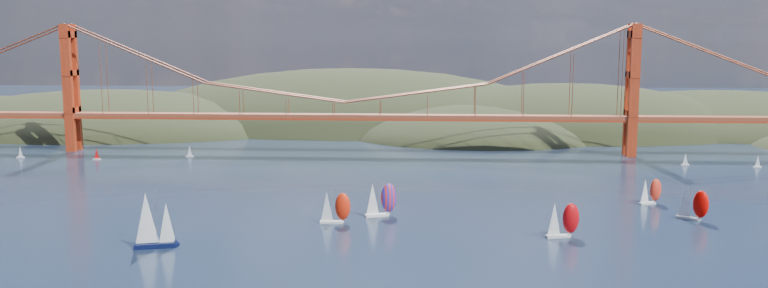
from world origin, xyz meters
TOP-DOWN VIEW (x-y plane):
  - headlands at (44.95, 278.29)m, footprint 725.00×225.00m
  - bridge at (-1.75, 180.00)m, footprint 552.00×12.00m
  - sloop_navy at (-29.67, 32.59)m, footprint 10.08×7.03m
  - racer_0 at (10.52, 58.43)m, footprint 8.30×3.45m
  - racer_1 at (69.15, 47.74)m, footprint 8.78×4.99m
  - racer_2 at (107.84, 68.09)m, footprint 8.32×7.21m
  - racer_3 at (102.03, 87.17)m, footprint 7.71×5.41m
  - racer_rwb at (22.31, 67.12)m, footprint 9.36×6.10m
  - distant_boat_1 at (-132.76, 158.63)m, footprint 3.00×2.00m
  - distant_boat_2 at (-99.29, 156.18)m, footprint 3.00×2.00m
  - distant_boat_3 at (-63.75, 165.52)m, footprint 3.00×2.00m
  - distant_boat_4 at (135.49, 156.70)m, footprint 3.00×2.00m
  - distant_boat_5 at (161.47, 153.30)m, footprint 3.00×2.00m

SIDE VIEW (x-z plane):
  - headlands at x=44.95m, z-range -60.46..35.54m
  - distant_boat_1 at x=-132.76m, z-range 0.06..4.76m
  - distant_boat_2 at x=-99.29m, z-range 0.06..4.76m
  - distant_boat_3 at x=-63.75m, z-range 0.06..4.76m
  - distant_boat_4 at x=135.49m, z-range 0.06..4.76m
  - distant_boat_5 at x=161.47m, z-range 0.06..4.76m
  - racer_3 at x=102.03m, z-range -0.24..8.40m
  - racer_0 at x=10.52m, z-range -0.26..9.22m
  - racer_2 at x=107.84m, z-range -0.27..9.41m
  - racer_1 at x=69.15m, z-range -0.27..9.57m
  - racer_rwb at x=22.31m, z-range -0.29..10.18m
  - sloop_navy at x=-29.67m, z-range -0.87..14.03m
  - bridge at x=-1.75m, z-range 4.73..59.73m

